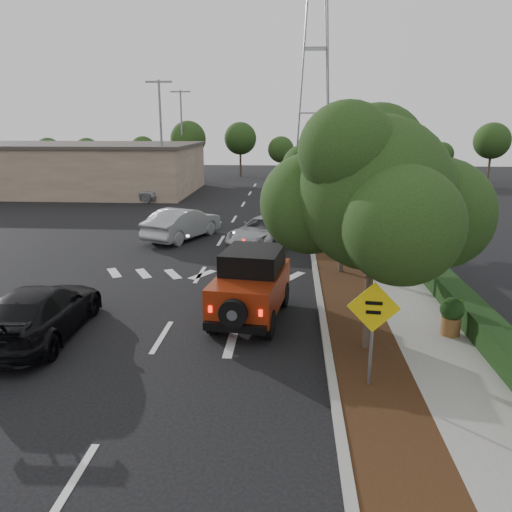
# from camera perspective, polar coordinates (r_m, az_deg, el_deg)

# --- Properties ---
(ground) EXTENTS (120.00, 120.00, 0.00)m
(ground) POSITION_cam_1_polar(r_m,az_deg,el_deg) (14.51, -10.71, -9.08)
(ground) COLOR black
(ground) RESTS_ON ground
(curb) EXTENTS (0.20, 70.00, 0.15)m
(curb) POSITION_cam_1_polar(r_m,az_deg,el_deg) (25.47, 6.27, 1.76)
(curb) COLOR #9E9B93
(curb) RESTS_ON ground
(planting_strip) EXTENTS (1.80, 70.00, 0.12)m
(planting_strip) POSITION_cam_1_polar(r_m,az_deg,el_deg) (25.53, 8.51, 1.68)
(planting_strip) COLOR black
(planting_strip) RESTS_ON ground
(sidewalk) EXTENTS (2.00, 70.00, 0.12)m
(sidewalk) POSITION_cam_1_polar(r_m,az_deg,el_deg) (25.75, 12.73, 1.59)
(sidewalk) COLOR gray
(sidewalk) RESTS_ON ground
(hedge) EXTENTS (0.80, 70.00, 0.80)m
(hedge) POSITION_cam_1_polar(r_m,az_deg,el_deg) (25.93, 15.84, 2.25)
(hedge) COLOR black
(hedge) RESTS_ON ground
(commercial_building) EXTENTS (22.00, 12.00, 4.00)m
(commercial_building) POSITION_cam_1_polar(r_m,az_deg,el_deg) (47.21, -20.72, 9.31)
(commercial_building) COLOR #806B58
(commercial_building) RESTS_ON ground
(transmission_tower) EXTENTS (7.00, 4.00, 28.00)m
(transmission_tower) POSITION_cam_1_polar(r_m,az_deg,el_deg) (61.12, 6.42, 9.35)
(transmission_tower) COLOR slate
(transmission_tower) RESTS_ON ground
(street_tree_near) EXTENTS (3.80, 3.80, 5.92)m
(street_tree_near) POSITION_cam_1_polar(r_m,az_deg,el_deg) (13.75, 12.34, -10.55)
(street_tree_near) COLOR #173210
(street_tree_near) RESTS_ON ground
(street_tree_mid) EXTENTS (3.20, 3.20, 5.32)m
(street_tree_mid) POSITION_cam_1_polar(r_m,az_deg,el_deg) (20.25, 9.63, -2.04)
(street_tree_mid) COLOR #173210
(street_tree_mid) RESTS_ON ground
(street_tree_far) EXTENTS (3.40, 3.40, 5.62)m
(street_tree_far) POSITION_cam_1_polar(r_m,az_deg,el_deg) (26.52, 8.35, 2.05)
(street_tree_far) COLOR #173210
(street_tree_far) RESTS_ON ground
(light_pole_a) EXTENTS (2.00, 0.22, 9.00)m
(light_pole_a) POSITION_cam_1_polar(r_m,az_deg,el_deg) (40.50, -10.44, 6.39)
(light_pole_a) COLOR slate
(light_pole_a) RESTS_ON ground
(light_pole_b) EXTENTS (2.00, 0.22, 9.00)m
(light_pole_b) POSITION_cam_1_polar(r_m,az_deg,el_deg) (52.31, -8.26, 8.36)
(light_pole_b) COLOR slate
(light_pole_b) RESTS_ON ground
(red_jeep) EXTENTS (2.35, 4.31, 2.13)m
(red_jeep) POSITION_cam_1_polar(r_m,az_deg,el_deg) (15.33, -0.44, -3.14)
(red_jeep) COLOR black
(red_jeep) RESTS_ON ground
(silver_suv_ahead) EXTENTS (4.10, 5.54, 1.40)m
(silver_suv_ahead) POSITION_cam_1_polar(r_m,az_deg,el_deg) (24.50, 1.02, 2.81)
(silver_suv_ahead) COLOR #9FA2A6
(silver_suv_ahead) RESTS_ON ground
(black_suv_oncoming) EXTENTS (2.29, 5.20, 1.49)m
(black_suv_oncoming) POSITION_cam_1_polar(r_m,az_deg,el_deg) (15.25, -23.43, -5.87)
(black_suv_oncoming) COLOR black
(black_suv_oncoming) RESTS_ON ground
(silver_sedan_oncoming) EXTENTS (3.52, 5.17, 1.61)m
(silver_sedan_oncoming) POSITION_cam_1_polar(r_m,az_deg,el_deg) (26.20, -8.36, 3.70)
(silver_sedan_oncoming) COLOR #929598
(silver_sedan_oncoming) RESTS_ON ground
(parked_suv) EXTENTS (5.18, 2.69, 1.68)m
(parked_suv) POSITION_cam_1_polar(r_m,az_deg,el_deg) (40.10, -14.03, 7.32)
(parked_suv) COLOR #A0A2A7
(parked_suv) RESTS_ON ground
(speed_hump_sign) EXTENTS (1.14, 0.14, 2.43)m
(speed_hump_sign) POSITION_cam_1_polar(r_m,az_deg,el_deg) (11.23, 13.20, -7.18)
(speed_hump_sign) COLOR slate
(speed_hump_sign) RESTS_ON ground
(terracotta_planter) EXTENTS (0.66, 0.66, 1.14)m
(terracotta_planter) POSITION_cam_1_polar(r_m,az_deg,el_deg) (14.90, 21.49, -6.04)
(terracotta_planter) COLOR brown
(terracotta_planter) RESTS_ON ground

